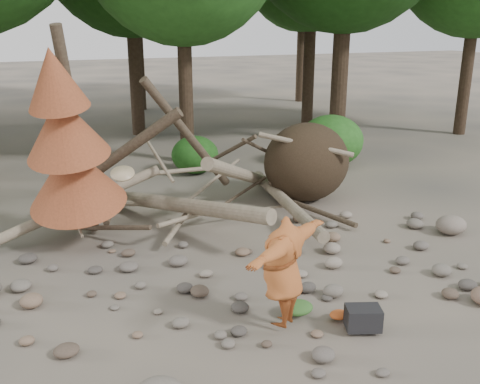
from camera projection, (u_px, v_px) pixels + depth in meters
name	position (u px, v px, depth m)	size (l,w,h in m)	color
ground	(295.00, 294.00, 8.92)	(120.00, 120.00, 0.00)	#514C44
deadfall_pile	(287.00, 167.00, 13.09)	(8.55, 5.24, 3.30)	#332619
dead_conifer	(68.00, 145.00, 10.10)	(2.06, 2.16, 4.35)	#4C3F30
bush_mid	(195.00, 155.00, 15.90)	(1.40, 1.40, 1.12)	#225A1A
bush_right	(331.00, 141.00, 16.66)	(2.00, 2.00, 1.60)	#2B6B21
frisbee_thrower	(283.00, 271.00, 7.67)	(3.33, 1.63, 2.57)	#AE5727
backpack	(363.00, 322.00, 7.80)	(0.50, 0.33, 0.33)	black
cloth_green	(297.00, 310.00, 8.25)	(0.49, 0.41, 0.19)	#346227
cloth_orange	(339.00, 318.00, 8.12)	(0.31, 0.25, 0.11)	#A7481C
boulder_mid_right	(451.00, 225.00, 11.42)	(0.66, 0.59, 0.40)	gray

